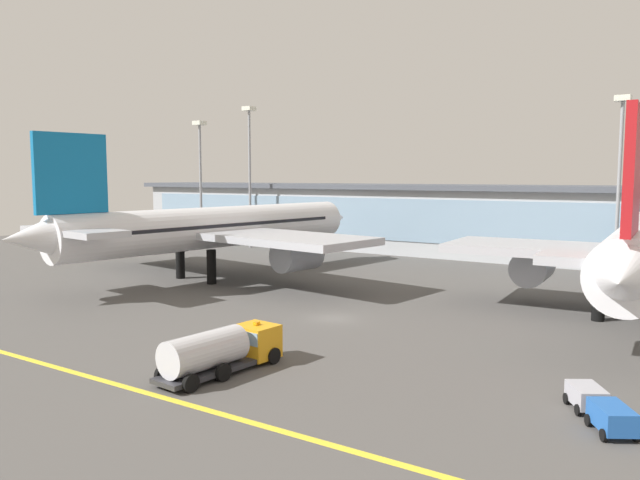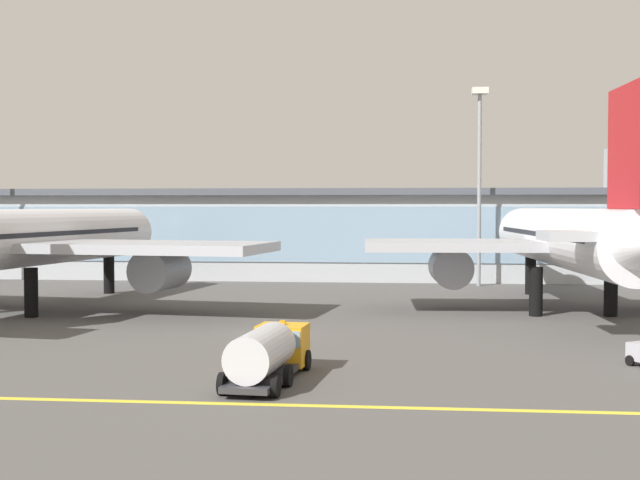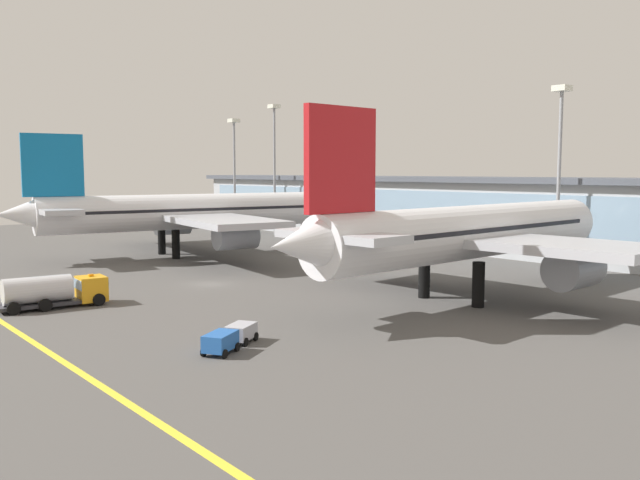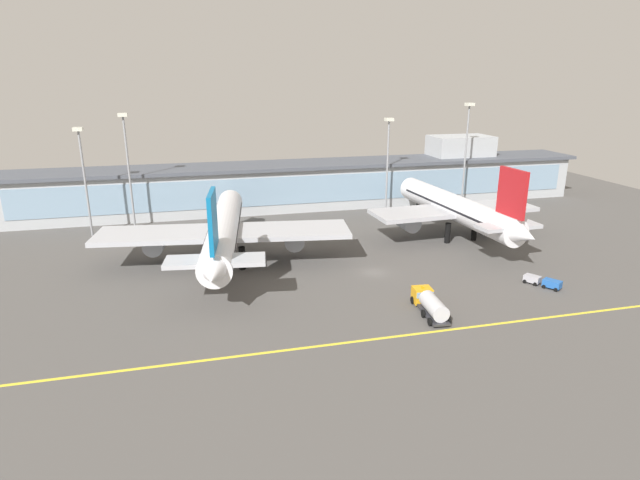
{
  "view_description": "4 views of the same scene",
  "coord_description": "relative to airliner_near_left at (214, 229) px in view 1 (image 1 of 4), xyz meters",
  "views": [
    {
      "loc": [
        28.53,
        -45.4,
        12.49
      ],
      "look_at": [
        -7.3,
        8.81,
        5.75
      ],
      "focal_mm": 34.8,
      "sensor_mm": 36.0,
      "label": 1
    },
    {
      "loc": [
        9.35,
        -60.49,
        8.93
      ],
      "look_at": [
        1.82,
        12.19,
        6.14
      ],
      "focal_mm": 48.93,
      "sensor_mm": 36.0,
      "label": 2
    },
    {
      "loc": [
        61.71,
        -35.61,
        11.94
      ],
      "look_at": [
        4.58,
        11.36,
        4.35
      ],
      "focal_mm": 37.58,
      "sensor_mm": 36.0,
      "label": 3
    },
    {
      "loc": [
        -28.58,
        -76.66,
        31.37
      ],
      "look_at": [
        -7.06,
        8.76,
        3.56
      ],
      "focal_mm": 29.12,
      "sensor_mm": 36.0,
      "label": 4
    }
  ],
  "objects": [
    {
      "name": "apron_light_mast_west",
      "position": [
        40.78,
        28.5,
        8.58
      ],
      "size": [
        1.8,
        1.8,
        22.22
      ],
      "color": "gray",
      "rests_on": "ground"
    },
    {
      "name": "fuel_tanker_truck",
      "position": [
        25.89,
        -26.86,
        -4.58
      ],
      "size": [
        3.62,
        9.23,
        2.9
      ],
      "rotation": [
        0.0,
        0.0,
        1.48
      ],
      "color": "black",
      "rests_on": "ground"
    },
    {
      "name": "ground_plane",
      "position": [
        23.72,
        -10.25,
        -6.09
      ],
      "size": [
        196.2,
        196.2,
        0.0
      ],
      "primitive_type": "plane",
      "color": "#514F4C"
    },
    {
      "name": "terminal_building",
      "position": [
        25.73,
        37.53,
        -0.1
      ],
      "size": [
        143.15,
        14.0,
        16.31
      ],
      "color": "#ADB2B7",
      "rests_on": "ground"
    },
    {
      "name": "airliner_near_left",
      "position": [
        0.0,
        0.0,
        0.0
      ],
      "size": [
        44.16,
        49.99,
        16.72
      ],
      "rotation": [
        0.0,
        0.0,
        1.44
      ],
      "color": "black",
      "rests_on": "ground"
    },
    {
      "name": "apron_light_mast_far_east",
      "position": [
        -17.36,
        27.6,
        9.74
      ],
      "size": [
        1.8,
        1.8,
        24.31
      ],
      "color": "gray",
      "rests_on": "ground"
    },
    {
      "name": "apron_light_mast_east",
      "position": [
        -25.44,
        23.87,
        8.45
      ],
      "size": [
        1.8,
        1.8,
        21.98
      ],
      "color": "gray",
      "rests_on": "ground"
    },
    {
      "name": "baggage_tug_near",
      "position": [
        47.34,
        -22.42,
        -5.3
      ],
      "size": [
        4.3,
        5.55,
        1.4
      ],
      "rotation": [
        0.0,
        0.0,
        5.27
      ],
      "color": "black",
      "rests_on": "ground"
    },
    {
      "name": "taxiway_centreline_stripe",
      "position": [
        23.72,
        -32.25,
        -6.09
      ],
      "size": [
        156.96,
        0.5,
        0.01
      ],
      "primitive_type": "cube",
      "color": "yellow",
      "rests_on": "ground"
    }
  ]
}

